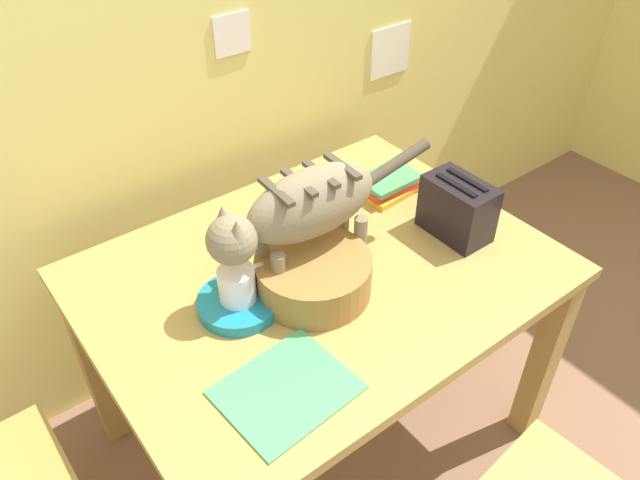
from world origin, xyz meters
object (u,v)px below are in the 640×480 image
(dining_table, at_px, (320,292))
(magazine, at_px, (286,390))
(book_stack, at_px, (387,184))
(toaster, at_px, (457,208))
(saucer_bowl, at_px, (239,303))
(wicker_basket, at_px, (313,275))
(coffee_mug, at_px, (238,284))
(cat, at_px, (302,210))

(dining_table, distance_m, magazine, 0.42)
(book_stack, bearing_deg, toaster, -87.82)
(saucer_bowl, distance_m, wicker_basket, 0.20)
(dining_table, xyz_separation_m, coffee_mug, (-0.25, 0.01, 0.17))
(cat, height_order, toaster, cat)
(magazine, distance_m, book_stack, 0.83)
(wicker_basket, bearing_deg, coffee_mug, 160.99)
(cat, bearing_deg, wicker_basket, 173.92)
(book_stack, height_order, wicker_basket, wicker_basket)
(cat, height_order, magazine, cat)
(magazine, xyz_separation_m, wicker_basket, (0.24, 0.22, 0.05))
(magazine, relative_size, toaster, 1.40)
(magazine, bearing_deg, toaster, 8.65)
(dining_table, height_order, toaster, toaster)
(coffee_mug, distance_m, magazine, 0.30)
(saucer_bowl, distance_m, book_stack, 0.67)
(dining_table, height_order, coffee_mug, coffee_mug)
(magazine, height_order, book_stack, book_stack)
(book_stack, distance_m, wicker_basket, 0.51)
(dining_table, height_order, wicker_basket, wicker_basket)
(dining_table, xyz_separation_m, magazine, (-0.30, -0.28, 0.09))
(cat, xyz_separation_m, magazine, (-0.25, -0.27, -0.22))
(cat, bearing_deg, saucer_bowl, 90.00)
(toaster, bearing_deg, dining_table, 165.12)
(cat, relative_size, book_stack, 3.37)
(dining_table, relative_size, wicker_basket, 4.10)
(saucer_bowl, bearing_deg, book_stack, 14.00)
(book_stack, bearing_deg, magazine, -147.62)
(saucer_bowl, xyz_separation_m, magazine, (-0.05, -0.28, -0.01))
(dining_table, xyz_separation_m, toaster, (0.41, -0.11, 0.17))
(book_stack, bearing_deg, saucer_bowl, -166.00)
(dining_table, xyz_separation_m, wicker_basket, (-0.06, -0.06, 0.14))
(coffee_mug, relative_size, wicker_basket, 0.46)
(saucer_bowl, relative_size, magazine, 0.75)
(magazine, distance_m, wicker_basket, 0.33)
(saucer_bowl, bearing_deg, dining_table, -1.52)
(cat, height_order, coffee_mug, cat)
(book_stack, distance_m, toaster, 0.28)
(saucer_bowl, relative_size, coffee_mug, 1.55)
(cat, bearing_deg, dining_table, -87.05)
(coffee_mug, relative_size, book_stack, 0.69)
(book_stack, bearing_deg, cat, -159.58)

